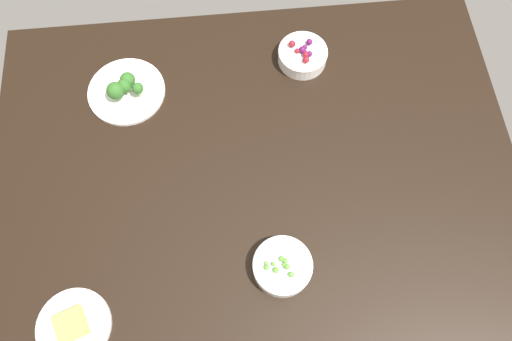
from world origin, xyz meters
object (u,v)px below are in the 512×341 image
object	(u,v)px
bowl_peas	(282,266)
plate_broccoli	(126,90)
plate_cheese	(73,326)
bowl_berries	(303,55)

from	to	relation	value
bowl_peas	plate_broccoli	size ratio (longest dim) A/B	0.67
bowl_peas	plate_broccoli	xyz separation A→B (cm)	(-39.76, 56.07, -0.63)
bowl_peas	plate_broccoli	distance (cm)	68.74
plate_cheese	bowl_berries	bearing A→B (deg)	47.57
plate_broccoli	bowl_berries	xyz separation A→B (cm)	(53.28, 6.64, 0.72)
bowl_berries	plate_cheese	world-z (taller)	bowl_berries
bowl_peas	plate_cheese	world-z (taller)	bowl_peas
plate_broccoli	plate_cheese	size ratio (longest dim) A/B	1.25
plate_broccoli	plate_cheese	bearing A→B (deg)	-100.80
bowl_peas	bowl_berries	world-z (taller)	bowl_berries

